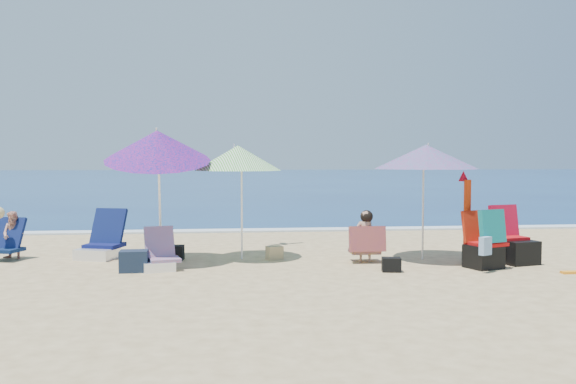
{
  "coord_description": "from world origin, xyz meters",
  "views": [
    {
      "loc": [
        -1.31,
        -8.43,
        1.61
      ],
      "look_at": [
        -0.3,
        1.0,
        1.1
      ],
      "focal_mm": 37.88,
      "sensor_mm": 36.0,
      "label": 1
    }
  ],
  "objects": [
    {
      "name": "bag_tan",
      "position": [
        -0.49,
        1.26,
        0.11
      ],
      "size": [
        0.29,
        0.24,
        0.21
      ],
      "color": "tan",
      "rests_on": "ground"
    },
    {
      "name": "umbrella_striped",
      "position": [
        -1.07,
        1.38,
        1.63
      ],
      "size": [
        1.67,
        1.67,
        1.87
      ],
      "color": "white",
      "rests_on": "ground"
    },
    {
      "name": "ground",
      "position": [
        0.0,
        0.0,
        0.0
      ],
      "size": [
        120.0,
        120.0,
        0.0
      ],
      "color": "#D8BC84",
      "rests_on": "ground"
    },
    {
      "name": "chair_rainbow",
      "position": [
        -2.23,
        0.49,
        0.16
      ],
      "size": [
        0.61,
        0.65,
        0.62
      ],
      "color": "#E35059",
      "rests_on": "ground"
    },
    {
      "name": "person_center",
      "position": [
        0.9,
        0.81,
        0.4
      ],
      "size": [
        0.56,
        0.45,
        0.82
      ],
      "color": "tan",
      "rests_on": "ground"
    },
    {
      "name": "foam",
      "position": [
        0.0,
        5.1,
        0.02
      ],
      "size": [
        120.0,
        0.5,
        0.04
      ],
      "color": "white",
      "rests_on": "ground"
    },
    {
      "name": "camp_chair_right",
      "position": [
        2.52,
        0.11,
        0.32
      ],
      "size": [
        0.64,
        0.81,
        0.89
      ],
      "color": "red",
      "rests_on": "ground"
    },
    {
      "name": "umbrella_blue",
      "position": [
        -2.31,
        1.03,
        1.82
      ],
      "size": [
        1.7,
        1.76,
        2.22
      ],
      "color": "white",
      "rests_on": "ground"
    },
    {
      "name": "bag_navy_a",
      "position": [
        -2.59,
        0.39,
        0.15
      ],
      "size": [
        0.4,
        0.3,
        0.31
      ],
      "color": "#192438",
      "rests_on": "ground"
    },
    {
      "name": "person_left",
      "position": [
        -4.71,
        1.72,
        0.39
      ],
      "size": [
        0.59,
        0.63,
        0.86
      ],
      "color": "tan",
      "rests_on": "ground"
    },
    {
      "name": "camp_chair_left",
      "position": [
        3.18,
        0.48,
        0.27
      ],
      "size": [
        0.71,
        0.72,
        0.89
      ],
      "color": "#B20C11",
      "rests_on": "ground"
    },
    {
      "name": "umbrella_turquoise",
      "position": [
        1.91,
        0.96,
        1.65
      ],
      "size": [
        1.75,
        1.75,
        1.88
      ],
      "color": "silver",
      "rests_on": "ground"
    },
    {
      "name": "orange_item",
      "position": [
        3.56,
        -0.42,
        0.02
      ],
      "size": [
        0.25,
        0.12,
        0.03
      ],
      "color": "orange",
      "rests_on": "ground"
    },
    {
      "name": "chair_navy",
      "position": [
        -3.3,
        1.69,
        0.21
      ],
      "size": [
        0.79,
        0.91,
        0.79
      ],
      "color": "#0E144E",
      "rests_on": "ground"
    },
    {
      "name": "bag_black_b",
      "position": [
        1.08,
        -0.01,
        0.1
      ],
      "size": [
        0.29,
        0.22,
        0.2
      ],
      "color": "black",
      "rests_on": "ground"
    },
    {
      "name": "bag_black_a",
      "position": [
        -2.11,
        1.35,
        0.12
      ],
      "size": [
        0.34,
        0.27,
        0.23
      ],
      "color": "black",
      "rests_on": "ground"
    },
    {
      "name": "furled_umbrella",
      "position": [
        2.4,
        0.5,
        0.79
      ],
      "size": [
        0.18,
        0.24,
        1.44
      ],
      "color": "#B62E0D",
      "rests_on": "ground"
    },
    {
      "name": "sea",
      "position": [
        0.0,
        45.0,
        -0.05
      ],
      "size": [
        120.0,
        80.0,
        0.12
      ],
      "color": "navy",
      "rests_on": "ground"
    }
  ]
}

